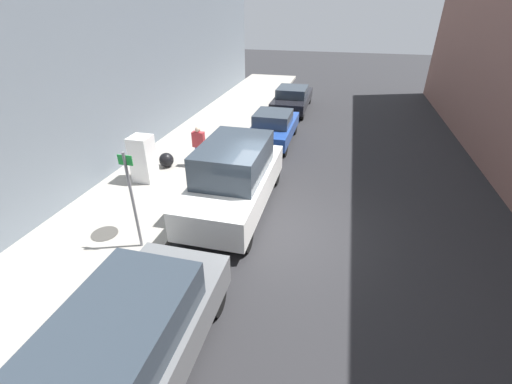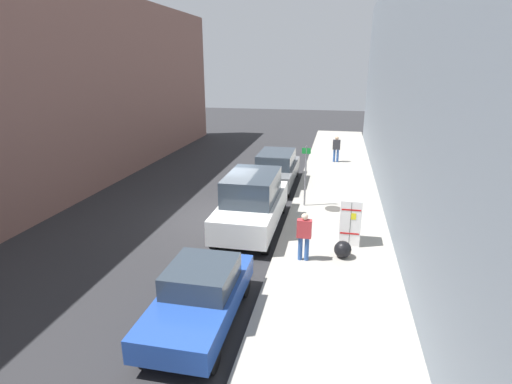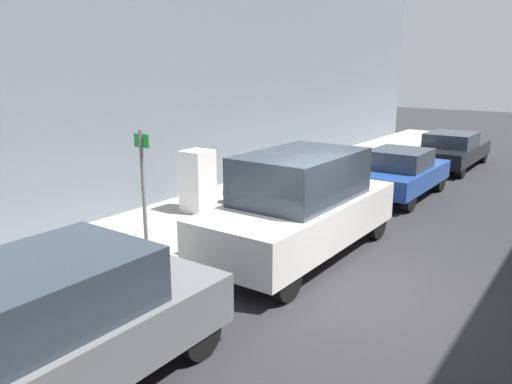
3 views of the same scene
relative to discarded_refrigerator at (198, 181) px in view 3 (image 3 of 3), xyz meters
name	(u,v)px [view 3 (image 3 of 3)]	position (x,y,z in m)	size (l,w,h in m)	color
ground_plane	(343,286)	(4.95, -1.67, -0.96)	(80.00, 80.00, 0.00)	#28282B
sidewalk_slab	(164,234)	(0.45, -1.67, -0.88)	(3.83, 44.00, 0.16)	#9E998E
building_facade_near	(74,15)	(-2.27, -1.67, 4.03)	(1.60, 39.60, 9.98)	slate
discarded_refrigerator	(198,181)	(0.00, 0.00, 0.00)	(0.69, 0.71, 1.59)	white
manhole_cover	(113,251)	(0.57, -3.21, -0.79)	(0.70, 0.70, 0.02)	#47443F
street_sign_post	(144,193)	(1.81, -3.41, 0.65)	(0.36, 0.07, 2.59)	slate
trash_bag	(232,193)	(0.21, 1.17, -0.52)	(0.54, 0.54, 0.54)	black
pedestrian_standing_near	(277,174)	(1.40, 1.58, 0.08)	(0.44, 0.22, 1.54)	#2D5193
parked_suv_gray	(35,335)	(3.55, -6.64, -0.06)	(1.91, 4.76, 1.74)	slate
parked_van_white	(301,205)	(3.55, -0.83, 0.12)	(2.01, 5.04, 2.16)	silver
parked_hatchback_blue	(401,173)	(3.55, 5.01, -0.20)	(1.74, 4.05, 1.46)	#23479E
parked_sedan_dark	(452,149)	(3.55, 10.56, -0.25)	(1.87, 4.71, 1.38)	black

